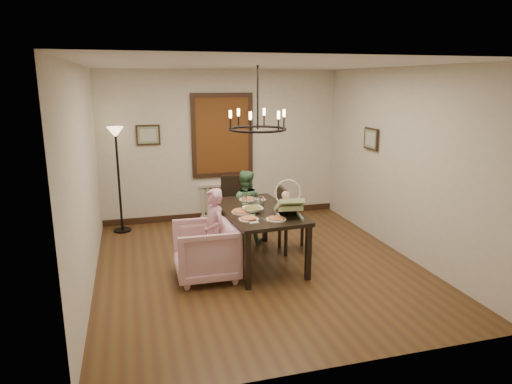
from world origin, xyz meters
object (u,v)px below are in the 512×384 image
chair_far (234,206)px  drinking_glass (255,202)px  armchair (206,251)px  elderly_woman (214,240)px  floor_lamp (119,181)px  seated_man (245,213)px  dining_table (258,215)px  baby_bouncer (289,204)px  chair_right (295,219)px

chair_far → drinking_glass: bearing=-75.3°
armchair → elderly_woman: 0.19m
floor_lamp → seated_man: bearing=-30.3°
elderly_woman → drinking_glass: size_ratio=8.14×
dining_table → elderly_woman: (-0.69, -0.26, -0.22)m
dining_table → elderly_woman: 0.77m
elderly_woman → baby_bouncer: bearing=67.2°
drinking_glass → floor_lamp: (-1.94, 1.85, 0.03)m
chair_right → floor_lamp: bearing=60.2°
elderly_woman → floor_lamp: bearing=-164.7°
chair_right → baby_bouncer: bearing=157.5°
chair_far → floor_lamp: size_ratio=0.56×
chair_far → elderly_woman: (-0.64, -1.55, -0.00)m
elderly_woman → floor_lamp: floor_lamp is taller
seated_man → floor_lamp: (-1.96, 1.14, 0.40)m
baby_bouncer → floor_lamp: 3.32m
elderly_woman → seated_man: 1.35m
armchair → baby_bouncer: size_ratio=1.58×
dining_table → chair_right: 0.76m
elderly_woman → baby_bouncer: 1.12m
elderly_woman → seated_man: elderly_woman is taller
dining_table → elderly_woman: elderly_woman is taller
drinking_glass → chair_right: bearing=10.6°
seated_man → dining_table: bearing=104.9°
armchair → elderly_woman: bearing=118.4°
floor_lamp → chair_right: bearing=-33.7°
dining_table → floor_lamp: size_ratio=0.99×
chair_right → seated_man: (-0.64, 0.59, -0.02)m
baby_bouncer → elderly_woman: bearing=178.9°
chair_right → armchair: bearing=116.4°
chair_right → baby_bouncer: (-0.36, -0.72, 0.46)m
dining_table → chair_far: (-0.05, 1.29, -0.21)m
chair_far → chair_right: size_ratio=0.97×
dining_table → drinking_glass: drinking_glass is taller
dining_table → chair_far: bearing=87.9°
chair_far → chair_right: (0.73, -1.00, 0.02)m
baby_bouncer → floor_lamp: bearing=141.0°
dining_table → floor_lamp: (-1.92, 2.02, 0.18)m
armchair → drinking_glass: size_ratio=6.78×
seated_man → floor_lamp: size_ratio=0.56×
chair_right → floor_lamp: size_ratio=0.58×
chair_far → drinking_glass: 1.18m
armchair → seated_man: seated_man is taller
seated_man → drinking_glass: bearing=105.3°
armchair → elderly_woman: elderly_woman is taller
chair_far → seated_man: size_ratio=1.01×
chair_far → chair_right: bearing=-42.5°
baby_bouncer → chair_far: bearing=110.6°
chair_far → elderly_woman: chair_far is taller
chair_right → seated_man: bearing=51.5°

